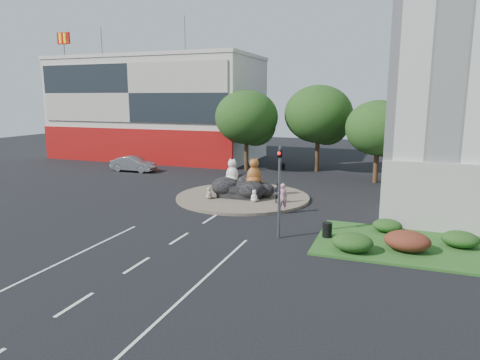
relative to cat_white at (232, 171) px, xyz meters
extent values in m
plane|color=black|center=(0.91, -10.16, -2.06)|extent=(120.00, 120.00, 0.00)
cylinder|color=brown|center=(0.91, -0.16, -1.96)|extent=(10.00, 10.00, 0.20)
cube|color=beige|center=(-17.09, 17.84, 3.94)|extent=(25.00, 12.00, 12.00)
cube|color=maroon|center=(-17.09, 11.79, -0.06)|extent=(25.00, 0.30, 4.00)
cube|color=#B2AD9E|center=(-17.09, 11.74, 5.94)|extent=(24.00, 0.15, 6.50)
cube|color=beige|center=(-17.09, 17.84, 10.14)|extent=(25.20, 12.20, 0.40)
cylinder|color=#595B60|center=(-25.09, 17.84, 12.34)|extent=(0.10, 0.10, 4.00)
cylinder|color=#595B60|center=(-14.09, 19.84, 12.84)|extent=(0.10, 0.10, 5.00)
cube|color=maroon|center=(-27.59, 13.84, 12.54)|extent=(1.80, 0.25, 1.40)
cube|color=#1F4E1A|center=(12.91, -7.16, -2.00)|extent=(10.00, 6.00, 0.12)
cylinder|color=#382314|center=(-3.09, 11.84, -0.19)|extent=(0.44, 0.44, 3.74)
ellipsoid|color=#193912|center=(-3.09, 11.84, 3.47)|extent=(6.46, 6.46, 5.49)
sphere|color=#193912|center=(-2.29, 12.34, 2.62)|extent=(4.25, 4.25, 4.25)
sphere|color=#193912|center=(-3.79, 11.54, 2.87)|extent=(3.74, 3.74, 3.74)
cylinder|color=#382314|center=(3.91, 13.84, -0.08)|extent=(0.44, 0.44, 3.96)
ellipsoid|color=#193912|center=(3.91, 13.84, 3.79)|extent=(6.84, 6.84, 5.81)
sphere|color=#193912|center=(4.71, 14.34, 2.89)|extent=(4.50, 4.50, 4.50)
sphere|color=#193912|center=(3.21, 13.54, 3.16)|extent=(3.96, 3.96, 3.96)
cylinder|color=#382314|center=(9.91, 9.84, -0.41)|extent=(0.44, 0.44, 3.30)
ellipsoid|color=#193912|center=(9.91, 9.84, 2.82)|extent=(5.70, 5.70, 4.84)
sphere|color=#193912|center=(10.71, 10.34, 2.07)|extent=(3.75, 3.75, 3.75)
sphere|color=#193912|center=(9.21, 9.54, 2.29)|extent=(3.30, 3.30, 3.30)
ellipsoid|color=#193912|center=(9.91, -9.16, -1.49)|extent=(2.00, 1.60, 0.90)
ellipsoid|color=#551C16|center=(12.41, -8.16, -1.44)|extent=(2.20, 1.76, 0.99)
ellipsoid|color=#193912|center=(14.91, -6.66, -1.53)|extent=(1.80, 1.44, 0.81)
ellipsoid|color=#193912|center=(11.41, -5.36, -1.58)|extent=(1.60, 1.28, 0.72)
cylinder|color=#595B60|center=(5.91, -8.16, 0.44)|extent=(0.14, 0.14, 5.00)
imported|color=black|center=(5.91, -8.16, 2.14)|extent=(0.21, 0.26, 1.30)
imported|color=black|center=(6.11, -8.16, 1.94)|extent=(0.26, 1.24, 0.50)
sphere|color=red|center=(5.91, -8.34, 2.59)|extent=(0.18, 0.18, 0.18)
cylinder|color=#595B60|center=(13.91, -2.16, 1.94)|extent=(0.18, 0.18, 8.00)
cylinder|color=#595B60|center=(12.91, -2.16, 5.94)|extent=(2.00, 0.12, 0.12)
cube|color=silver|center=(11.91, -2.16, 5.84)|extent=(0.50, 0.22, 0.12)
imported|color=pink|center=(4.81, -3.27, -0.94)|extent=(0.79, 0.68, 1.83)
imported|color=black|center=(3.97, -1.29, -1.10)|extent=(0.92, 0.86, 1.51)
imported|color=#9A9DA1|center=(-13.75, 7.17, -1.28)|extent=(4.75, 1.77, 1.55)
cylinder|color=black|center=(8.41, -7.43, -1.54)|extent=(0.56, 0.56, 0.79)
camera|label=1|loc=(11.72, -29.68, 5.45)|focal=32.00mm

